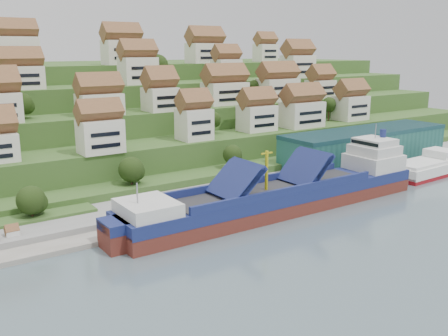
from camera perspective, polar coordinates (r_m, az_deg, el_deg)
ground at (r=116.30m, az=5.41°, el=-4.93°), size 300.00×300.00×0.00m
quay at (r=139.45m, az=7.82°, el=-1.40°), size 180.00×14.00×2.20m
hillside at (r=202.72m, az=-13.61°, el=5.75°), size 260.00×128.00×31.00m
hillside_village at (r=163.64m, az=-7.10°, el=9.01°), size 157.27×63.91×29.34m
hillside_trees at (r=143.51m, az=-9.91°, el=5.42°), size 140.71×62.60×31.57m
warehouse at (r=162.16m, az=15.86°, el=2.52°), size 60.00×15.00×10.00m
flagpole at (r=133.26m, az=8.74°, el=0.43°), size 1.28×0.16×8.00m
cargo_ship at (r=117.10m, az=7.19°, el=-3.14°), size 78.79×12.33×17.48m
second_ship at (r=159.41m, az=22.30°, el=0.04°), size 27.09×11.07×7.74m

